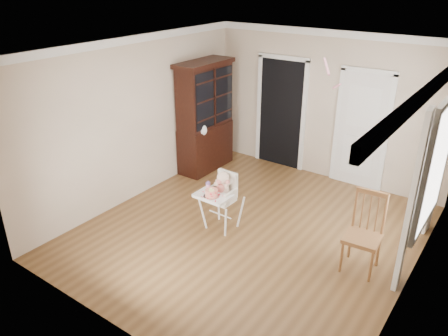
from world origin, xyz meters
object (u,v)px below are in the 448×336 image
Objects in this scene: china_cabinet at (205,117)px; dining_chair at (363,235)px; sippy_cup at (208,186)px; cake at (211,193)px; high_chair at (222,195)px.

dining_chair is (3.63, -1.38, -0.55)m from china_cabinet.
dining_chair is at bearing -20.77° from china_cabinet.
sippy_cup is 2.27m from dining_chair.
china_cabinet is at bearing 129.79° from cake.
sippy_cup is 0.08× the size of china_cabinet.
china_cabinet reaches higher than high_chair.
dining_chair is (2.08, 0.49, -0.19)m from cake.
high_chair reaches higher than sippy_cup.
dining_chair reaches higher than sippy_cup.
china_cabinet is 3.93m from dining_chair.
high_chair is 5.38× the size of sippy_cup.
high_chair is 0.85× the size of dining_chair.
sippy_cup is at bearing -145.40° from high_chair.
cake is 0.22× the size of dining_chair.
cake is at bearing -92.72° from high_chair.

